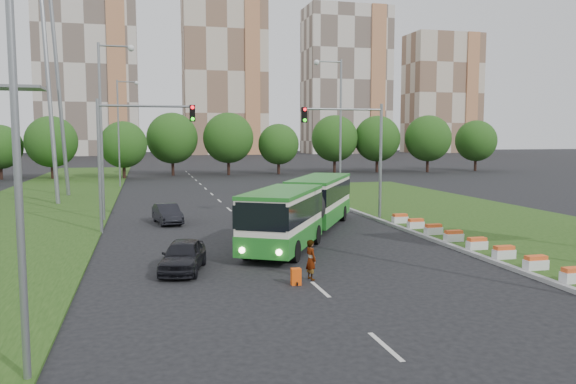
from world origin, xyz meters
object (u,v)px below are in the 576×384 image
object	(u,v)px
articulated_bus	(298,207)
car_left_near	(183,256)
traffic_mast_median	(359,143)
shopping_trolley	(296,277)
pedestrian	(311,260)
traffic_mast_left	(127,144)
car_left_far	(167,214)

from	to	relation	value
articulated_bus	car_left_near	world-z (taller)	articulated_bus
traffic_mast_median	shopping_trolley	distance (m)	18.07
traffic_mast_median	pedestrian	size ratio (longest dim) A/B	4.86
traffic_mast_left	car_left_near	bearing A→B (deg)	-76.97
car_left_near	pedestrian	xyz separation A→B (m)	(4.95, -2.70, 0.13)
pedestrian	car_left_near	bearing A→B (deg)	47.27
car_left_near	pedestrian	distance (m)	5.64
car_left_near	car_left_far	distance (m)	13.71
articulated_bus	shopping_trolley	xyz separation A→B (m)	(-2.93, -10.39, -1.36)
car_left_near	pedestrian	size ratio (longest dim) A/B	2.46
car_left_far	traffic_mast_median	bearing A→B (deg)	-18.19
traffic_mast_median	articulated_bus	distance (m)	8.19
traffic_mast_left	pedestrian	distance (m)	16.07
traffic_mast_median	articulated_bus	size ratio (longest dim) A/B	0.48
traffic_mast_left	traffic_mast_median	bearing A→B (deg)	3.77
pedestrian	shopping_trolley	size ratio (longest dim) A/B	2.52
traffic_mast_left	shopping_trolley	size ratio (longest dim) A/B	12.24
traffic_mast_left	pedestrian	size ratio (longest dim) A/B	4.86
car_left_near	shopping_trolley	bearing A→B (deg)	-24.70
car_left_near	articulated_bus	bearing A→B (deg)	58.95
traffic_mast_left	articulated_bus	size ratio (longest dim) A/B	0.48
traffic_mast_left	shopping_trolley	bearing A→B (deg)	-64.80
car_left_near	car_left_far	bearing A→B (deg)	104.65
traffic_mast_median	shopping_trolley	world-z (taller)	traffic_mast_median
shopping_trolley	car_left_far	bearing A→B (deg)	108.34
traffic_mast_median	articulated_bus	xyz separation A→B (m)	(-5.58, -4.74, -3.67)
articulated_bus	pedestrian	distance (m)	10.03
articulated_bus	shopping_trolley	bearing A→B (deg)	-76.18
traffic_mast_median	pedestrian	xyz separation A→B (m)	(-7.71, -14.50, -4.53)
traffic_mast_median	car_left_near	size ratio (longest dim) A/B	1.97
traffic_mast_median	traffic_mast_left	xyz separation A→B (m)	(-15.16, -1.00, 0.00)
traffic_mast_left	articulated_bus	bearing A→B (deg)	-21.34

